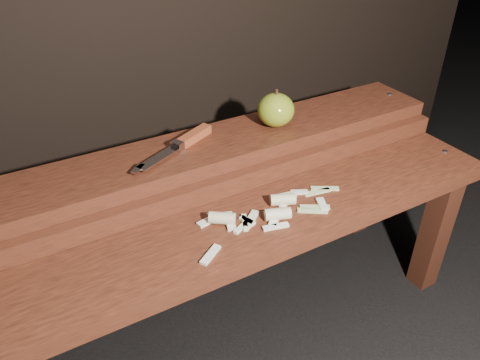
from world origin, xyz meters
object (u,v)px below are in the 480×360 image
bench_front_tier (267,243)px  apple (276,110)px  knife (185,141)px  bench_rear_tier (219,172)px

bench_front_tier → apple: bearing=54.5°
apple → knife: (-0.24, 0.02, -0.03)m
bench_front_tier → knife: 0.30m
bench_front_tier → bench_rear_tier: 0.23m
bench_front_tier → apple: (0.16, 0.23, 0.19)m
bench_front_tier → apple: 0.34m
apple → bench_front_tier: bearing=-125.5°
apple → knife: apple is taller
bench_rear_tier → apple: bearing=1.5°
apple → knife: bearing=176.0°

